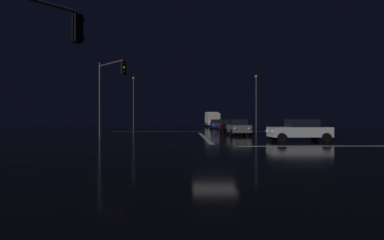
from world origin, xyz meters
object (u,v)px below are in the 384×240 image
(box_truck, at_px, (212,119))
(sedan_white_crossing, at_px, (299,130))
(sedan_black, at_px, (230,126))
(sedan_orange, at_px, (217,124))
(traffic_signal_nw, at_px, (109,85))
(streetlamp_right_far, at_px, (256,98))
(sedan_red, at_px, (225,125))
(streetlamp_left_far, at_px, (134,99))
(sedan_gray, at_px, (238,127))
(sedan_blue, at_px, (216,124))

(box_truck, relative_size, sedan_white_crossing, 1.91)
(sedan_black, bearing_deg, sedan_orange, 88.86)
(box_truck, bearing_deg, sedan_white_crossing, -86.23)
(traffic_signal_nw, height_order, streetlamp_right_far, streetlamp_right_far)
(sedan_orange, height_order, box_truck, box_truck)
(sedan_red, distance_m, sedan_white_crossing, 20.91)
(sedan_white_crossing, distance_m, traffic_signal_nw, 15.83)
(box_truck, bearing_deg, streetlamp_left_far, -137.58)
(sedan_gray, bearing_deg, sedan_white_crossing, -70.41)
(sedan_black, xyz_separation_m, sedan_blue, (-0.32, 12.31, 0.00))
(sedan_gray, bearing_deg, sedan_red, 87.77)
(sedan_red, bearing_deg, sedan_orange, 89.64)
(sedan_gray, bearing_deg, sedan_black, 88.22)
(sedan_gray, distance_m, sedan_orange, 24.65)
(sedan_blue, xyz_separation_m, sedan_orange, (0.68, 5.83, 0.00))
(sedan_red, xyz_separation_m, traffic_signal_nw, (-12.31, -16.38, 3.74))
(sedan_black, xyz_separation_m, sedan_white_crossing, (2.71, -14.70, 0.00))
(sedan_red, height_order, streetlamp_right_far, streetlamp_right_far)
(box_truck, xyz_separation_m, traffic_signal_nw, (-12.14, -35.02, 2.84))
(sedan_black, relative_size, streetlamp_left_far, 0.51)
(sedan_red, xyz_separation_m, streetlamp_left_far, (-14.10, 5.91, 4.11))
(sedan_gray, bearing_deg, box_truck, 89.42)
(sedan_orange, xyz_separation_m, traffic_signal_nw, (-12.39, -28.45, 3.74))
(sedan_red, xyz_separation_m, sedan_white_crossing, (2.43, -20.77, 0.00))
(sedan_orange, distance_m, box_truck, 6.64)
(sedan_blue, relative_size, sedan_orange, 1.00)
(streetlamp_left_far, bearing_deg, sedan_black, -40.92)
(sedan_white_crossing, bearing_deg, sedan_blue, 96.41)
(sedan_orange, bearing_deg, sedan_blue, -96.69)
(box_truck, distance_m, sedan_white_crossing, 39.50)
(sedan_black, distance_m, box_truck, 24.73)
(sedan_black, relative_size, sedan_orange, 1.00)
(sedan_gray, distance_m, sedan_black, 6.51)
(traffic_signal_nw, relative_size, streetlamp_right_far, 0.75)
(sedan_orange, bearing_deg, streetlamp_right_far, -46.59)
(sedan_black, height_order, box_truck, box_truck)
(sedan_gray, relative_size, traffic_signal_nw, 0.65)
(sedan_red, bearing_deg, box_truck, 90.53)
(sedan_gray, height_order, sedan_black, same)
(traffic_signal_nw, bearing_deg, streetlamp_right_far, 50.75)
(sedan_white_crossing, xyz_separation_m, streetlamp_left_far, (-16.53, 26.68, 4.11))
(box_truck, bearing_deg, sedan_red, -89.47)
(box_truck, bearing_deg, traffic_signal_nw, -109.12)
(sedan_red, xyz_separation_m, sedan_orange, (0.07, 12.07, 0.00))
(sedan_gray, relative_size, sedan_red, 1.00)
(sedan_red, distance_m, box_truck, 18.67)
(sedan_blue, bearing_deg, box_truck, 87.99)
(box_truck, xyz_separation_m, sedan_white_crossing, (2.60, -39.41, -0.91))
(sedan_white_crossing, bearing_deg, streetlamp_left_far, 121.79)
(sedan_orange, distance_m, streetlamp_left_far, 16.00)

